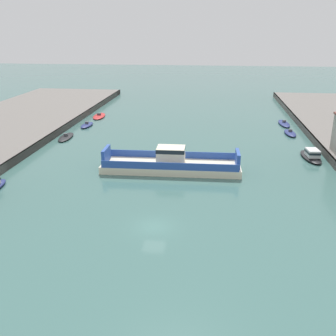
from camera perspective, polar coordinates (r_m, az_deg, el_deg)
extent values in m
plane|color=#3D6660|center=(43.09, -2.12, -8.61)|extent=(400.00, 400.00, 0.00)
cube|color=#4C4742|center=(68.21, -20.74, 1.60)|extent=(0.30, 140.00, 1.39)
cube|color=beige|center=(59.34, 0.42, 0.16)|extent=(21.14, 6.16, 1.10)
cube|color=#284CA3|center=(61.63, 0.66, 1.99)|extent=(20.18, 0.55, 1.10)
cube|color=#284CA3|center=(56.35, 0.18, 0.26)|extent=(20.18, 0.55, 1.10)
cube|color=beige|center=(58.74, 0.43, 1.86)|extent=(4.27, 3.23, 2.61)
cube|color=black|center=(58.46, 0.43, 2.75)|extent=(4.31, 3.27, 0.60)
cube|color=#284CA3|center=(58.83, 10.19, 1.36)|extent=(0.58, 4.01, 2.20)
cube|color=#284CA3|center=(60.47, -9.07, 1.93)|extent=(0.58, 4.01, 2.20)
ellipsoid|color=navy|center=(88.80, -11.83, 6.20)|extent=(2.14, 5.94, 0.53)
cube|color=#4C4C51|center=(88.68, -11.85, 6.52)|extent=(0.73, 0.41, 0.50)
ellipsoid|color=navy|center=(92.25, 16.66, 6.29)|extent=(2.45, 7.66, 0.53)
cube|color=#4C4C51|center=(92.14, 16.69, 6.60)|extent=(0.77, 0.43, 0.50)
ellipsoid|color=red|center=(97.76, -10.08, 7.52)|extent=(3.47, 7.97, 0.46)
cube|color=#4C4C51|center=(97.67, -10.10, 7.79)|extent=(0.97, 0.50, 0.50)
ellipsoid|color=black|center=(79.88, -14.75, 4.42)|extent=(2.80, 7.24, 0.44)
cube|color=#4C4C51|center=(79.76, -14.78, 4.75)|extent=(0.83, 0.46, 0.50)
ellipsoid|color=black|center=(69.20, 20.21, 1.55)|extent=(3.29, 7.81, 0.55)
cube|color=silver|center=(68.44, 20.44, 2.10)|extent=(2.06, 2.82, 1.20)
cube|color=black|center=(68.40, 20.46, 2.22)|extent=(2.12, 2.90, 0.36)
ellipsoid|color=navy|center=(83.79, 17.49, 4.92)|extent=(2.32, 6.15, 0.59)
cube|color=#4C4C51|center=(83.66, 17.53, 5.28)|extent=(0.72, 0.44, 0.50)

